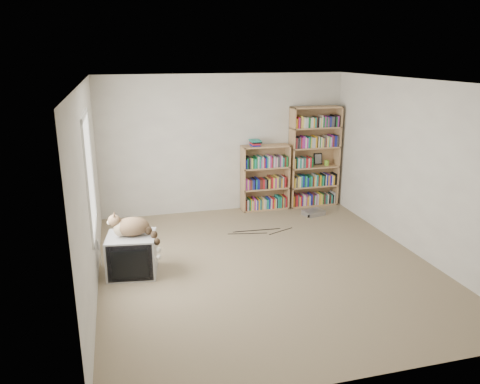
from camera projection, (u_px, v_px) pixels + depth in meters
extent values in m
cube|color=gray|center=(265.00, 265.00, 6.54)|extent=(4.50, 5.00, 0.01)
cube|color=silver|center=(224.00, 144.00, 8.50)|extent=(4.50, 0.02, 2.50)
cube|color=silver|center=(360.00, 253.00, 3.87)|extent=(4.50, 0.02, 2.50)
cube|color=silver|center=(89.00, 191.00, 5.63)|extent=(0.02, 5.00, 2.50)
cube|color=silver|center=(415.00, 168.00, 6.73)|extent=(0.02, 5.00, 2.50)
cube|color=white|center=(269.00, 81.00, 5.82)|extent=(4.50, 5.00, 0.02)
cube|color=white|center=(90.00, 174.00, 5.77)|extent=(0.02, 1.22, 1.52)
cube|color=#A5A5A8|center=(132.00, 255.00, 6.20)|extent=(0.70, 0.65, 0.54)
cube|color=black|center=(130.00, 263.00, 5.95)|extent=(0.57, 0.11, 0.50)
cube|color=black|center=(130.00, 265.00, 5.93)|extent=(0.46, 0.08, 0.38)
cube|color=black|center=(133.00, 252.00, 6.32)|extent=(0.41, 0.36, 0.33)
ellipsoid|color=#3B2618|center=(132.00, 227.00, 6.10)|extent=(0.46, 0.31, 0.25)
ellipsoid|color=#3B2618|center=(141.00, 227.00, 6.13)|extent=(0.21, 0.23, 0.18)
ellipsoid|color=tan|center=(120.00, 229.00, 6.05)|extent=(0.18, 0.18, 0.20)
ellipsoid|color=#3B2618|center=(114.00, 220.00, 6.01)|extent=(0.16, 0.16, 0.15)
sphere|color=beige|center=(109.00, 222.00, 6.01)|extent=(0.06, 0.06, 0.06)
cone|color=black|center=(114.00, 216.00, 5.96)|extent=(0.06, 0.07, 0.08)
cone|color=black|center=(114.00, 214.00, 6.04)|extent=(0.06, 0.07, 0.08)
cube|color=#A67753|center=(291.00, 158.00, 8.74)|extent=(0.02, 0.30, 1.90)
cube|color=#A67753|center=(336.00, 156.00, 8.97)|extent=(0.03, 0.30, 1.90)
cube|color=#A67753|center=(311.00, 156.00, 8.98)|extent=(0.95, 0.03, 1.90)
cube|color=#A67753|center=(317.00, 107.00, 8.59)|extent=(0.95, 0.30, 0.02)
cube|color=#A67753|center=(312.00, 204.00, 9.12)|extent=(0.95, 0.30, 0.03)
cube|color=#A67753|center=(313.00, 185.00, 9.01)|extent=(0.95, 0.30, 0.03)
cube|color=#A67753|center=(314.00, 167.00, 8.91)|extent=(0.95, 0.30, 0.02)
cube|color=#A67753|center=(315.00, 147.00, 8.80)|extent=(0.95, 0.30, 0.02)
cube|color=#A67753|center=(316.00, 127.00, 8.69)|extent=(0.95, 0.30, 0.02)
cube|color=red|center=(312.00, 199.00, 9.09)|extent=(0.87, 0.24, 0.19)
cube|color=navy|center=(313.00, 180.00, 8.98)|extent=(0.87, 0.24, 0.19)
cube|color=#11652C|center=(314.00, 161.00, 8.88)|extent=(0.87, 0.24, 0.19)
cube|color=beige|center=(315.00, 142.00, 8.77)|extent=(0.87, 0.24, 0.19)
cube|color=black|center=(316.00, 122.00, 8.66)|extent=(0.87, 0.24, 0.19)
cube|color=#A67753|center=(243.00, 179.00, 8.61)|extent=(0.03, 0.30, 1.22)
cube|color=#A67753|center=(287.00, 176.00, 8.82)|extent=(0.02, 0.30, 1.22)
cube|color=#A67753|center=(263.00, 176.00, 8.84)|extent=(0.89, 0.03, 1.22)
cube|color=#A67753|center=(266.00, 146.00, 8.54)|extent=(0.89, 0.30, 0.02)
cube|color=#A67753|center=(265.00, 208.00, 8.88)|extent=(0.89, 0.30, 0.03)
cube|color=#A67753|center=(265.00, 188.00, 8.77)|extent=(0.89, 0.30, 0.03)
cube|color=#A67753|center=(265.00, 167.00, 8.66)|extent=(0.89, 0.30, 0.02)
cube|color=red|center=(265.00, 203.00, 8.85)|extent=(0.81, 0.24, 0.19)
cube|color=navy|center=(265.00, 182.00, 8.74)|extent=(0.81, 0.24, 0.19)
cube|color=#11652C|center=(265.00, 162.00, 8.63)|extent=(0.81, 0.24, 0.19)
cube|color=red|center=(256.00, 143.00, 8.50)|extent=(0.19, 0.25, 0.11)
cylinder|color=#7FB333|center=(326.00, 163.00, 8.95)|extent=(0.09, 0.09, 0.10)
cube|color=black|center=(318.00, 159.00, 9.00)|extent=(0.17, 0.05, 0.22)
cube|color=#9F9FA3|center=(314.00, 213.00, 8.54)|extent=(0.42, 0.35, 0.08)
cube|color=silver|center=(98.00, 245.00, 6.40)|extent=(0.01, 0.08, 0.13)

